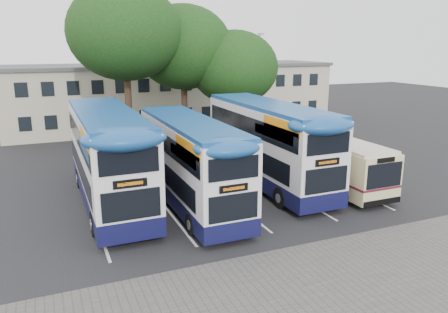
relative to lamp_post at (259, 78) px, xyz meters
name	(u,v)px	position (x,y,z in m)	size (l,w,h in m)	color
ground	(335,217)	(-6.00, -19.97, -5.08)	(120.00, 120.00, 0.00)	black
paving_strip	(374,273)	(-8.00, -24.97, -5.08)	(40.00, 6.00, 0.01)	#595654
bay_lines	(224,195)	(-9.75, -14.97, -5.08)	(14.12, 11.00, 0.01)	silver
depot_building	(174,94)	(-6.00, 7.02, -1.93)	(32.40, 8.40, 6.20)	#BDB399
lamp_post	(259,78)	(0.00, 0.00, 0.00)	(0.25, 1.05, 9.06)	gray
tree_left	(125,32)	(-12.62, -3.47, 3.84)	(8.16, 8.16, 12.41)	black
tree_mid	(183,47)	(-7.72, -1.72, 2.75)	(7.86, 7.86, 11.20)	black
tree_right	(234,68)	(-3.96, -3.34, 1.14)	(7.03, 7.03, 9.23)	black
bus_dd_left	(108,153)	(-15.70, -13.84, -2.40)	(2.84, 11.70, 4.88)	#0F1039
bus_dd_mid	(190,159)	(-11.92, -15.76, -2.63)	(2.59, 10.70, 4.46)	#0F1039
bus_dd_right	(268,140)	(-6.63, -14.12, -2.43)	(2.80, 11.55, 4.82)	#0F1039
bus_single	(325,156)	(-3.35, -15.26, -3.45)	(2.46, 9.65, 2.88)	beige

